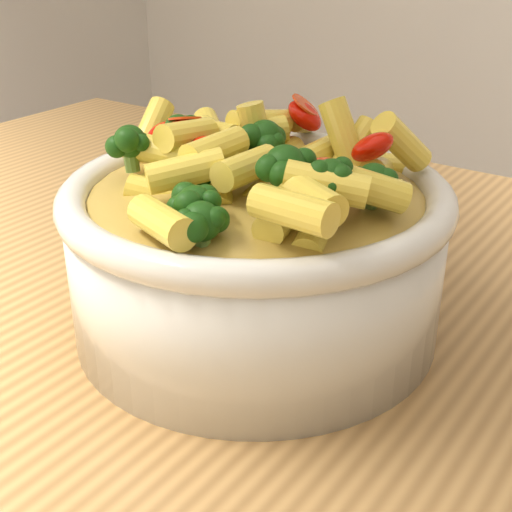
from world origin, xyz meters
The scene contains 3 objects.
table centered at (0.00, 0.00, 0.80)m, with size 1.20×0.80×0.90m.
serving_bowl centered at (-0.03, 0.00, 0.95)m, with size 0.25×0.25×0.11m.
pasta_salad centered at (-0.03, 0.00, 1.02)m, with size 0.19×0.19×0.04m.
Camera 1 is at (0.21, -0.33, 1.15)m, focal length 50.00 mm.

